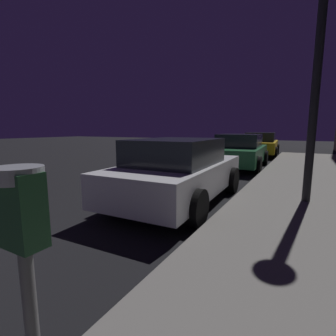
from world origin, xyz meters
name	(u,v)px	position (x,y,z in m)	size (l,w,h in m)	color
parking_meter	(24,248)	(4.38, 0.77, 1.18)	(0.19, 0.19, 1.35)	#59595B
car_white	(179,171)	(2.85, 5.21, 0.71)	(2.15, 4.22, 1.43)	silver
car_green	(239,151)	(2.85, 11.02, 0.70)	(2.25, 4.37, 1.43)	#19592D
car_yellow_cab	(261,144)	(2.85, 16.71, 0.71)	(2.27, 4.66, 1.43)	gold
street_lamp	(320,35)	(5.41, 6.08, 3.41)	(0.44, 0.44, 4.85)	black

